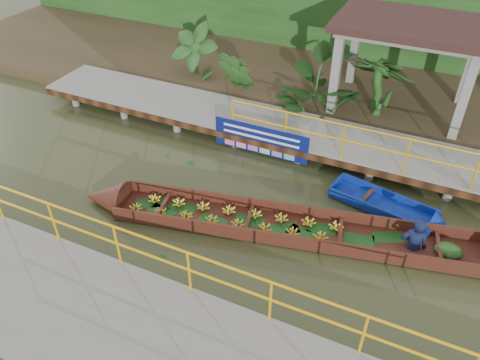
% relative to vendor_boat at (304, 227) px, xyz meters
% --- Properties ---
extents(ground, '(80.00, 80.00, 0.00)m').
position_rel_vendor_boat_xyz_m(ground, '(-2.08, 0.05, -0.22)').
color(ground, '#32361B').
rests_on(ground, ground).
extents(land_strip, '(30.00, 8.00, 0.45)m').
position_rel_vendor_boat_xyz_m(land_strip, '(-2.08, 7.55, 0.00)').
color(land_strip, '#322A19').
rests_on(land_strip, ground).
extents(far_dock, '(16.00, 2.06, 1.66)m').
position_rel_vendor_boat_xyz_m(far_dock, '(-2.06, 3.47, 0.25)').
color(far_dock, slate).
rests_on(far_dock, ground).
extents(near_dock, '(18.00, 2.40, 1.73)m').
position_rel_vendor_boat_xyz_m(near_dock, '(-1.08, -4.15, 0.08)').
color(near_dock, slate).
rests_on(near_dock, ground).
extents(pavilion, '(4.40, 3.00, 3.00)m').
position_rel_vendor_boat_xyz_m(pavilion, '(0.92, 6.35, 2.59)').
color(pavilion, slate).
rests_on(pavilion, ground).
extents(foliage_backdrop, '(30.00, 0.80, 4.00)m').
position_rel_vendor_boat_xyz_m(foliage_backdrop, '(-2.08, 10.05, 1.78)').
color(foliage_backdrop, '#163A12').
rests_on(foliage_backdrop, ground).
extents(vendor_boat, '(10.60, 3.22, 2.15)m').
position_rel_vendor_boat_xyz_m(vendor_boat, '(0.00, 0.00, 0.00)').
color(vendor_boat, '#39160F').
rests_on(vendor_boat, ground).
extents(moored_blue_boat, '(3.13, 1.39, 0.72)m').
position_rel_vendor_boat_xyz_m(moored_blue_boat, '(2.20, 1.51, -0.10)').
color(moored_blue_boat, navy).
rests_on(moored_blue_boat, ground).
extents(blue_banner, '(2.82, 0.04, 0.88)m').
position_rel_vendor_boat_xyz_m(blue_banner, '(-2.17, 2.53, 0.33)').
color(blue_banner, navy).
rests_on(blue_banner, ground).
extents(tropical_plants, '(14.20, 1.20, 1.50)m').
position_rel_vendor_boat_xyz_m(tropical_plants, '(0.17, 5.35, 0.97)').
color(tropical_plants, '#163A12').
rests_on(tropical_plants, ground).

